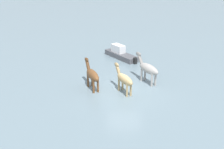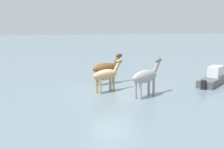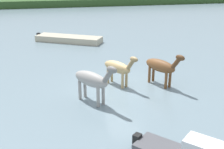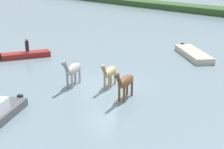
# 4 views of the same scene
# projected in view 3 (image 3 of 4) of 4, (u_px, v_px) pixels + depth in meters

# --- Properties ---
(ground_plane) EXTENTS (199.31, 199.31, 0.00)m
(ground_plane) POSITION_uv_depth(u_px,v_px,m) (119.00, 87.00, 15.27)
(ground_plane) COLOR slate
(distant_shoreline) EXTENTS (179.38, 6.00, 2.40)m
(distant_shoreline) POSITION_uv_depth(u_px,v_px,m) (62.00, 6.00, 51.89)
(distant_shoreline) COLOR #2E4C23
(distant_shoreline) RESTS_ON ground_plane
(horse_dark_mare) EXTENTS (1.47, 2.44, 1.97)m
(horse_dark_mare) POSITION_uv_depth(u_px,v_px,m) (161.00, 66.00, 15.21)
(horse_dark_mare) COLOR brown
(horse_dark_mare) RESTS_ON ground_plane
(horse_lead) EXTENTS (1.83, 2.42, 2.06)m
(horse_lead) POSITION_uv_depth(u_px,v_px,m) (92.00, 80.00, 13.15)
(horse_lead) COLOR #9E9993
(horse_lead) RESTS_ON ground_plane
(horse_pinto_flank) EXTENTS (1.53, 2.23, 1.85)m
(horse_pinto_flank) POSITION_uv_depth(u_px,v_px,m) (118.00, 68.00, 15.21)
(horse_pinto_flank) COLOR tan
(horse_pinto_flank) RESTS_ON ground_plane
(boat_dinghy_port) EXTENTS (5.84, 4.42, 0.78)m
(boat_dinghy_port) POSITION_uv_depth(u_px,v_px,m) (69.00, 40.00, 25.09)
(boat_dinghy_port) COLOR #B7AD93
(boat_dinghy_port) RESTS_ON ground_plane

